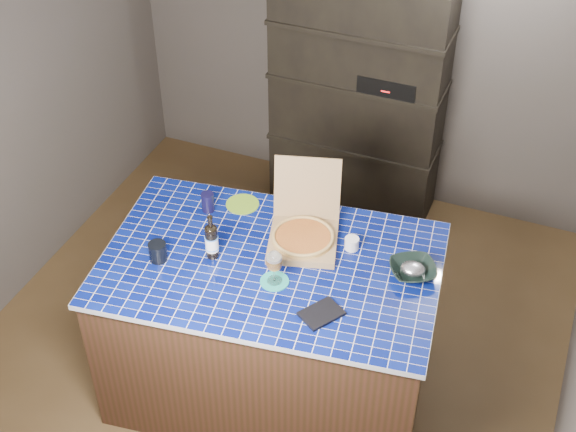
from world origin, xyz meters
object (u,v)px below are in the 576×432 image
at_px(kitchen_island, 272,326).
at_px(dvd_case, 321,314).
at_px(wine_glass, 274,262).
at_px(bowl, 413,270).
at_px(mead_bottle, 212,241).
at_px(pizza_box, 303,234).

distance_m(kitchen_island, dvd_case, 0.67).
bearing_deg(wine_glass, dvd_case, -23.09).
bearing_deg(bowl, mead_bottle, -165.88).
distance_m(mead_bottle, bowl, 1.05).
height_order(kitchen_island, dvd_case, dvd_case).
relative_size(pizza_box, dvd_case, 2.62).
bearing_deg(kitchen_island, pizza_box, 57.68).
distance_m(dvd_case, bowl, 0.56).
height_order(mead_bottle, dvd_case, mead_bottle).
height_order(kitchen_island, wine_glass, wine_glass).
bearing_deg(kitchen_island, mead_bottle, -174.33).
relative_size(kitchen_island, wine_glass, 9.61).
bearing_deg(kitchen_island, bowl, 7.16).
bearing_deg(pizza_box, mead_bottle, -160.24).
height_order(mead_bottle, bowl, mead_bottle).
distance_m(mead_bottle, dvd_case, 0.71).
height_order(kitchen_island, pizza_box, pizza_box).
xyz_separation_m(pizza_box, dvd_case, (0.28, -0.48, -0.05)).
height_order(pizza_box, dvd_case, pizza_box).
bearing_deg(bowl, pizza_box, 177.14).
xyz_separation_m(mead_bottle, dvd_case, (0.68, -0.19, -0.10)).
xyz_separation_m(kitchen_island, bowl, (0.71, 0.19, 0.51)).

